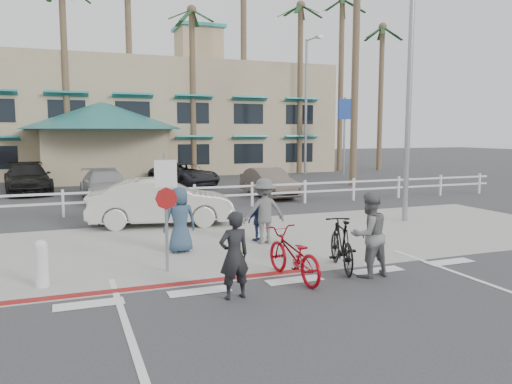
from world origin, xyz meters
name	(u,v)px	position (x,y,z in m)	size (l,w,h in m)	color
ground	(308,289)	(0.00, 0.00, 0.00)	(140.00, 140.00, 0.00)	#333335
bike_path	(366,327)	(0.00, -2.00, 0.00)	(12.00, 16.00, 0.01)	#333335
sidewalk_plaza	(234,242)	(0.00, 4.50, 0.01)	(22.00, 7.00, 0.01)	gray
cross_street	(198,219)	(0.00, 8.50, 0.00)	(40.00, 5.00, 0.01)	#333335
parking_lot	(153,190)	(0.00, 18.00, 0.00)	(50.00, 16.00, 0.01)	#333335
curb_red	(142,288)	(-3.00, 1.20, 0.01)	(7.00, 0.25, 0.02)	maroon
rail_fence	(197,197)	(0.50, 10.50, 0.50)	(29.40, 0.16, 1.00)	silver
building	(149,98)	(2.00, 31.00, 5.65)	(28.00, 16.00, 11.30)	tan
sign_post	(166,206)	(-2.30, 2.20, 1.45)	(0.50, 0.10, 2.90)	gray
bollard_0	(42,264)	(-4.80, 2.00, 0.47)	(0.26, 0.26, 0.95)	silver
streetlight_0	(409,87)	(6.50, 5.50, 4.50)	(0.60, 2.00, 9.00)	gray
streetlight_1	(306,108)	(12.00, 24.00, 4.75)	(0.60, 2.00, 9.50)	gray
info_sign	(344,135)	(14.00, 22.00, 2.80)	(1.20, 0.16, 5.60)	navy
palm_3	(65,67)	(-4.00, 25.00, 7.00)	(4.00, 4.00, 14.00)	#143419
palm_4	(129,64)	(0.00, 26.00, 7.50)	(4.00, 4.00, 15.00)	#143419
palm_5	(193,80)	(4.00, 25.00, 6.50)	(4.00, 4.00, 13.00)	#143419
palm_6	(244,55)	(8.00, 26.00, 8.50)	(4.00, 4.00, 17.00)	#143419
palm_7	(300,77)	(12.00, 25.00, 7.00)	(4.00, 4.00, 14.00)	#143419
palm_8	(341,74)	(16.00, 26.00, 7.50)	(4.00, 4.00, 15.00)	#143419
palm_9	(381,87)	(19.00, 25.00, 6.50)	(4.00, 4.00, 13.00)	#143419
palm_11	(356,60)	(11.00, 16.00, 7.00)	(4.00, 4.00, 14.00)	#143419
bike_red	(293,255)	(0.00, 0.70, 0.52)	(0.70, 1.99, 1.05)	maroon
rider_red	(234,255)	(-1.50, 0.00, 0.81)	(0.59, 0.39, 1.62)	black
bike_black	(342,244)	(1.32, 0.98, 0.58)	(0.54, 1.93, 1.16)	black
rider_black	(369,235)	(1.58, 0.32, 0.90)	(0.87, 0.68, 1.80)	slate
pedestrian_a	(264,211)	(0.71, 4.01, 0.90)	(1.16, 0.66, 1.79)	#5B5B5B
pedestrian_child	(259,220)	(0.67, 4.32, 0.59)	(0.69, 0.29, 1.19)	navy
pedestrian_b	(180,220)	(-1.65, 3.84, 0.84)	(0.82, 0.53, 1.67)	#30485F
car_white_sedan	(161,202)	(-1.41, 7.70, 0.76)	(1.61, 4.63, 1.53)	beige
lot_car_1	(106,185)	(-2.63, 14.56, 0.67)	(1.88, 4.63, 1.34)	gray
lot_car_3	(269,183)	(4.61, 13.09, 0.67)	(1.41, 4.05, 1.33)	#61564B
lot_car_4	(28,178)	(-6.04, 18.78, 0.74)	(2.07, 5.10, 1.48)	black
lot_car_5	(184,175)	(1.94, 19.00, 0.65)	(2.16, 4.69, 1.30)	black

